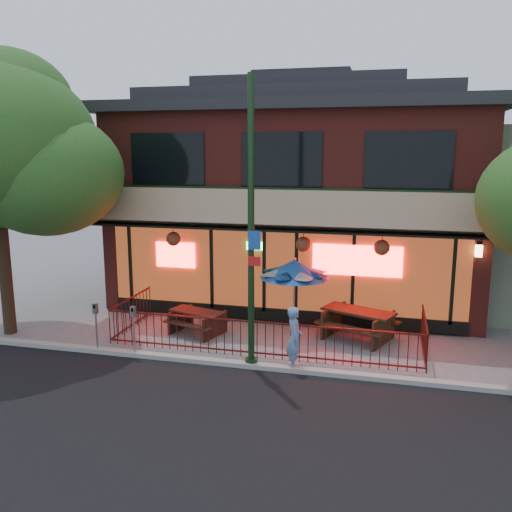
{
  "coord_description": "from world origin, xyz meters",
  "views": [
    {
      "loc": [
        3.19,
        -12.69,
        5.29
      ],
      "look_at": [
        -0.48,
        2.0,
        2.31
      ],
      "focal_mm": 38.0,
      "sensor_mm": 36.0,
      "label": 1
    }
  ],
  "objects_px": {
    "street_light": "(251,241)",
    "patio_umbrella": "(295,269)",
    "picnic_table_left": "(197,318)",
    "parking_meter_far": "(96,319)",
    "pedestrian": "(294,338)",
    "parking_meter_near": "(134,323)",
    "picnic_table_right": "(358,320)"
  },
  "relations": [
    {
      "from": "street_light",
      "to": "picnic_table_left",
      "type": "distance_m",
      "value": 3.98
    },
    {
      "from": "picnic_table_left",
      "to": "parking_meter_near",
      "type": "distance_m",
      "value": 2.33
    },
    {
      "from": "picnic_table_right",
      "to": "parking_meter_far",
      "type": "bearing_deg",
      "value": -157.73
    },
    {
      "from": "picnic_table_left",
      "to": "parking_meter_near",
      "type": "height_order",
      "value": "parking_meter_near"
    },
    {
      "from": "pedestrian",
      "to": "parking_meter_far",
      "type": "xyz_separation_m",
      "value": [
        -5.27,
        -0.13,
        0.12
      ]
    },
    {
      "from": "picnic_table_left",
      "to": "patio_umbrella",
      "type": "height_order",
      "value": "patio_umbrella"
    },
    {
      "from": "street_light",
      "to": "parking_meter_far",
      "type": "distance_m",
      "value": 4.76
    },
    {
      "from": "patio_umbrella",
      "to": "pedestrian",
      "type": "relative_size",
      "value": 1.43
    },
    {
      "from": "patio_umbrella",
      "to": "street_light",
      "type": "bearing_deg",
      "value": -102.76
    },
    {
      "from": "street_light",
      "to": "patio_umbrella",
      "type": "distance_m",
      "value": 2.96
    },
    {
      "from": "parking_meter_near",
      "to": "parking_meter_far",
      "type": "xyz_separation_m",
      "value": [
        -1.08,
        -0.0,
        0.01
      ]
    },
    {
      "from": "parking_meter_far",
      "to": "picnic_table_left",
      "type": "bearing_deg",
      "value": 45.03
    },
    {
      "from": "parking_meter_near",
      "to": "pedestrian",
      "type": "bearing_deg",
      "value": 1.78
    },
    {
      "from": "pedestrian",
      "to": "parking_meter_near",
      "type": "bearing_deg",
      "value": 77.75
    },
    {
      "from": "parking_meter_far",
      "to": "picnic_table_right",
      "type": "bearing_deg",
      "value": 22.27
    },
    {
      "from": "patio_umbrella",
      "to": "parking_meter_far",
      "type": "distance_m",
      "value": 5.61
    },
    {
      "from": "parking_meter_near",
      "to": "parking_meter_far",
      "type": "bearing_deg",
      "value": -180.0
    },
    {
      "from": "parking_meter_far",
      "to": "pedestrian",
      "type": "bearing_deg",
      "value": 1.42
    },
    {
      "from": "picnic_table_right",
      "to": "parking_meter_near",
      "type": "relative_size",
      "value": 1.81
    },
    {
      "from": "street_light",
      "to": "parking_meter_far",
      "type": "xyz_separation_m",
      "value": [
        -4.2,
        -0.08,
        -2.24
      ]
    },
    {
      "from": "pedestrian",
      "to": "parking_meter_far",
      "type": "distance_m",
      "value": 5.27
    },
    {
      "from": "pedestrian",
      "to": "street_light",
      "type": "bearing_deg",
      "value": 78.81
    },
    {
      "from": "street_light",
      "to": "parking_meter_near",
      "type": "bearing_deg",
      "value": -178.58
    },
    {
      "from": "patio_umbrella",
      "to": "picnic_table_left",
      "type": "bearing_deg",
      "value": -166.6
    },
    {
      "from": "pedestrian",
      "to": "parking_meter_near",
      "type": "xyz_separation_m",
      "value": [
        -4.19,
        -0.13,
        0.11
      ]
    },
    {
      "from": "picnic_table_right",
      "to": "parking_meter_near",
      "type": "distance_m",
      "value": 6.2
    },
    {
      "from": "parking_meter_near",
      "to": "parking_meter_far",
      "type": "height_order",
      "value": "parking_meter_far"
    },
    {
      "from": "picnic_table_left",
      "to": "patio_umbrella",
      "type": "distance_m",
      "value": 3.19
    },
    {
      "from": "parking_meter_near",
      "to": "parking_meter_far",
      "type": "distance_m",
      "value": 1.08
    },
    {
      "from": "pedestrian",
      "to": "parking_meter_near",
      "type": "distance_m",
      "value": 4.2
    },
    {
      "from": "street_light",
      "to": "picnic_table_right",
      "type": "bearing_deg",
      "value": 47.31
    },
    {
      "from": "parking_meter_far",
      "to": "parking_meter_near",
      "type": "bearing_deg",
      "value": 0.0
    }
  ]
}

